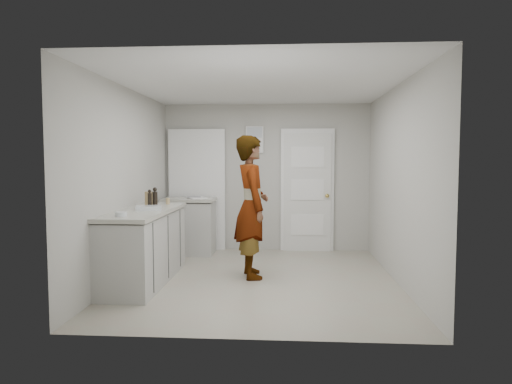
# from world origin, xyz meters

# --- Properties ---
(ground) EXTENTS (4.00, 4.00, 0.00)m
(ground) POSITION_xyz_m (0.00, 0.00, 0.00)
(ground) COLOR #9F9785
(ground) RESTS_ON ground
(room_shell) EXTENTS (4.00, 4.00, 4.00)m
(room_shell) POSITION_xyz_m (-0.17, 1.95, 1.02)
(room_shell) COLOR #B4B3AA
(room_shell) RESTS_ON ground
(main_counter) EXTENTS (0.64, 1.96, 0.93)m
(main_counter) POSITION_xyz_m (-1.45, -0.20, 0.43)
(main_counter) COLOR #B5B5B0
(main_counter) RESTS_ON ground
(side_counter) EXTENTS (0.84, 0.61, 0.93)m
(side_counter) POSITION_xyz_m (-1.25, 1.55, 0.43)
(side_counter) COLOR #B5B5B0
(side_counter) RESTS_ON ground
(person) EXTENTS (0.60, 0.77, 1.87)m
(person) POSITION_xyz_m (-0.11, 0.14, 0.94)
(person) COLOR silver
(person) RESTS_ON ground
(cake_mix_box) EXTENTS (0.13, 0.08, 0.19)m
(cake_mix_box) POSITION_xyz_m (-1.53, 0.29, 1.02)
(cake_mix_box) COLOR #9E7E4F
(cake_mix_box) RESTS_ON main_counter
(spice_jar) EXTENTS (0.06, 0.06, 0.09)m
(spice_jar) POSITION_xyz_m (-1.33, 0.52, 0.97)
(spice_jar) COLOR tan
(spice_jar) RESTS_ON main_counter
(oil_cruet_a) EXTENTS (0.07, 0.07, 0.27)m
(oil_cruet_a) POSITION_xyz_m (-1.39, 0.07, 1.05)
(oil_cruet_a) COLOR black
(oil_cruet_a) RESTS_ON main_counter
(oil_cruet_b) EXTENTS (0.05, 0.05, 0.24)m
(oil_cruet_b) POSITION_xyz_m (-1.44, 0.01, 1.04)
(oil_cruet_b) COLOR black
(oil_cruet_b) RESTS_ON main_counter
(baking_dish) EXTENTS (0.36, 0.29, 0.05)m
(baking_dish) POSITION_xyz_m (-1.38, -0.25, 0.95)
(baking_dish) COLOR silver
(baking_dish) RESTS_ON main_counter
(egg_bowl) EXTENTS (0.13, 0.13, 0.05)m
(egg_bowl) POSITION_xyz_m (-1.49, -0.90, 0.95)
(egg_bowl) COLOR silver
(egg_bowl) RESTS_ON main_counter
(papers) EXTENTS (0.39, 0.41, 0.01)m
(papers) POSITION_xyz_m (-1.13, 1.59, 0.93)
(papers) COLOR white
(papers) RESTS_ON side_counter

